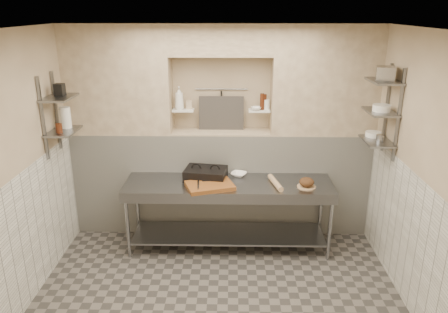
{
  "coord_description": "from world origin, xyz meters",
  "views": [
    {
      "loc": [
        0.14,
        -3.86,
        2.98
      ],
      "look_at": [
        0.05,
        0.9,
        1.35
      ],
      "focal_mm": 35.0,
      "sensor_mm": 36.0,
      "label": 1
    }
  ],
  "objects_px": {
    "bread_loaf": "(307,182)",
    "jug_left": "(66,118)",
    "bottle_soap": "(179,98)",
    "mixing_bowl": "(239,174)",
    "rolling_pin": "(275,183)",
    "bowl_alcove": "(256,109)",
    "prep_table": "(229,202)",
    "panini_press": "(206,174)",
    "cutting_board": "(210,186)"
  },
  "relations": [
    {
      "from": "bread_loaf",
      "to": "bottle_soap",
      "type": "bearing_deg",
      "value": 157.5
    },
    {
      "from": "panini_press",
      "to": "mixing_bowl",
      "type": "bearing_deg",
      "value": 23.57
    },
    {
      "from": "panini_press",
      "to": "bottle_soap",
      "type": "distance_m",
      "value": 1.05
    },
    {
      "from": "bowl_alcove",
      "to": "jug_left",
      "type": "height_order",
      "value": "jug_left"
    },
    {
      "from": "rolling_pin",
      "to": "mixing_bowl",
      "type": "bearing_deg",
      "value": 145.78
    },
    {
      "from": "prep_table",
      "to": "mixing_bowl",
      "type": "relative_size",
      "value": 13.29
    },
    {
      "from": "rolling_pin",
      "to": "jug_left",
      "type": "xyz_separation_m",
      "value": [
        -2.52,
        0.03,
        0.8
      ]
    },
    {
      "from": "bottle_soap",
      "to": "rolling_pin",
      "type": "bearing_deg",
      "value": -26.42
    },
    {
      "from": "prep_table",
      "to": "bowl_alcove",
      "type": "relative_size",
      "value": 19.1
    },
    {
      "from": "cutting_board",
      "to": "rolling_pin",
      "type": "xyz_separation_m",
      "value": [
        0.81,
        0.09,
        0.01
      ]
    },
    {
      "from": "cutting_board",
      "to": "bottle_soap",
      "type": "height_order",
      "value": "bottle_soap"
    },
    {
      "from": "cutting_board",
      "to": "jug_left",
      "type": "relative_size",
      "value": 2.21
    },
    {
      "from": "bottle_soap",
      "to": "jug_left",
      "type": "distance_m",
      "value": 1.42
    },
    {
      "from": "bread_loaf",
      "to": "bottle_soap",
      "type": "height_order",
      "value": "bottle_soap"
    },
    {
      "from": "panini_press",
      "to": "bread_loaf",
      "type": "xyz_separation_m",
      "value": [
        1.25,
        -0.25,
        -0.0
      ]
    },
    {
      "from": "prep_table",
      "to": "panini_press",
      "type": "relative_size",
      "value": 4.59
    },
    {
      "from": "prep_table",
      "to": "bowl_alcove",
      "type": "bearing_deg",
      "value": 56.84
    },
    {
      "from": "prep_table",
      "to": "mixing_bowl",
      "type": "bearing_deg",
      "value": 62.78
    },
    {
      "from": "cutting_board",
      "to": "mixing_bowl",
      "type": "height_order",
      "value": "cutting_board"
    },
    {
      "from": "rolling_pin",
      "to": "bowl_alcove",
      "type": "bearing_deg",
      "value": 111.2
    },
    {
      "from": "bread_loaf",
      "to": "jug_left",
      "type": "bearing_deg",
      "value": 178.27
    },
    {
      "from": "prep_table",
      "to": "rolling_pin",
      "type": "bearing_deg",
      "value": -5.52
    },
    {
      "from": "prep_table",
      "to": "bowl_alcove",
      "type": "xyz_separation_m",
      "value": [
        0.35,
        0.53,
        1.09
      ]
    },
    {
      "from": "jug_left",
      "to": "bread_loaf",
      "type": "bearing_deg",
      "value": -1.73
    },
    {
      "from": "prep_table",
      "to": "rolling_pin",
      "type": "height_order",
      "value": "rolling_pin"
    },
    {
      "from": "mixing_bowl",
      "to": "cutting_board",
      "type": "bearing_deg",
      "value": -132.37
    },
    {
      "from": "prep_table",
      "to": "bowl_alcove",
      "type": "height_order",
      "value": "bowl_alcove"
    },
    {
      "from": "panini_press",
      "to": "jug_left",
      "type": "xyz_separation_m",
      "value": [
        -1.65,
        -0.16,
        0.77
      ]
    },
    {
      "from": "bread_loaf",
      "to": "bowl_alcove",
      "type": "bearing_deg",
      "value": 133.17
    },
    {
      "from": "rolling_pin",
      "to": "bowl_alcove",
      "type": "distance_m",
      "value": 1.02
    },
    {
      "from": "panini_press",
      "to": "rolling_pin",
      "type": "xyz_separation_m",
      "value": [
        0.87,
        -0.19,
        -0.04
      ]
    },
    {
      "from": "cutting_board",
      "to": "bowl_alcove",
      "type": "height_order",
      "value": "bowl_alcove"
    },
    {
      "from": "bread_loaf",
      "to": "panini_press",
      "type": "bearing_deg",
      "value": 168.79
    },
    {
      "from": "panini_press",
      "to": "mixing_bowl",
      "type": "distance_m",
      "value": 0.44
    },
    {
      "from": "bread_loaf",
      "to": "jug_left",
      "type": "distance_m",
      "value": 3.0
    },
    {
      "from": "mixing_bowl",
      "to": "panini_press",
      "type": "bearing_deg",
      "value": -165.3
    },
    {
      "from": "bread_loaf",
      "to": "bowl_alcove",
      "type": "height_order",
      "value": "bowl_alcove"
    },
    {
      "from": "jug_left",
      "to": "cutting_board",
      "type": "bearing_deg",
      "value": -4.03
    },
    {
      "from": "mixing_bowl",
      "to": "rolling_pin",
      "type": "xyz_separation_m",
      "value": [
        0.45,
        -0.3,
        0.01
      ]
    },
    {
      "from": "bottle_soap",
      "to": "bowl_alcove",
      "type": "height_order",
      "value": "bottle_soap"
    },
    {
      "from": "rolling_pin",
      "to": "jug_left",
      "type": "distance_m",
      "value": 2.65
    },
    {
      "from": "mixing_bowl",
      "to": "bread_loaf",
      "type": "relative_size",
      "value": 1.07
    },
    {
      "from": "mixing_bowl",
      "to": "jug_left",
      "type": "height_order",
      "value": "jug_left"
    },
    {
      "from": "prep_table",
      "to": "jug_left",
      "type": "bearing_deg",
      "value": -179.38
    },
    {
      "from": "bowl_alcove",
      "to": "prep_table",
      "type": "bearing_deg",
      "value": -123.16
    },
    {
      "from": "cutting_board",
      "to": "bottle_soap",
      "type": "bearing_deg",
      "value": 121.31
    },
    {
      "from": "prep_table",
      "to": "cutting_board",
      "type": "xyz_separation_m",
      "value": [
        -0.23,
        -0.14,
        0.28
      ]
    },
    {
      "from": "bottle_soap",
      "to": "mixing_bowl",
      "type": "bearing_deg",
      "value": -21.39
    },
    {
      "from": "rolling_pin",
      "to": "bottle_soap",
      "type": "distance_m",
      "value": 1.66
    },
    {
      "from": "rolling_pin",
      "to": "bread_loaf",
      "type": "xyz_separation_m",
      "value": [
        0.37,
        -0.05,
        0.03
      ]
    }
  ]
}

